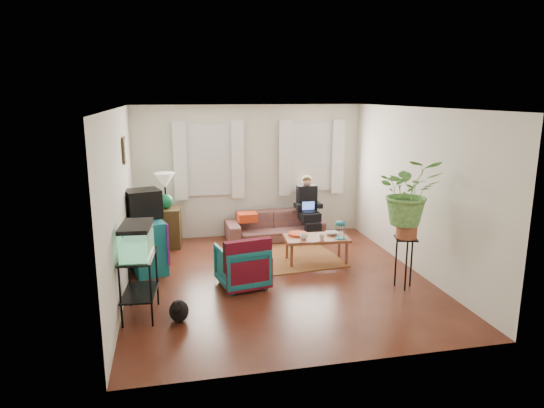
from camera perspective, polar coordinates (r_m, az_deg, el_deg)
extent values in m
cube|color=#4F2B14|center=(7.59, 0.64, -8.79)|extent=(4.50, 5.00, 0.01)
cube|color=white|center=(7.06, 0.70, 11.24)|extent=(4.50, 5.00, 0.01)
cube|color=silver|center=(9.63, -2.63, 3.87)|extent=(4.50, 0.01, 2.60)
cube|color=silver|center=(4.88, 7.20, -5.07)|extent=(4.50, 0.01, 2.60)
cube|color=silver|center=(7.07, -17.40, 0.03)|extent=(0.01, 5.00, 2.60)
cube|color=silver|center=(8.01, 16.58, 1.53)|extent=(0.01, 5.00, 2.60)
cube|color=white|center=(9.47, -7.42, 5.16)|extent=(1.08, 0.04, 1.38)
cube|color=white|center=(9.85, 4.59, 5.51)|extent=(1.08, 0.04, 1.38)
cube|color=white|center=(9.39, -7.38, 5.09)|extent=(1.36, 0.06, 1.50)
cube|color=white|center=(9.78, 4.73, 5.45)|extent=(1.36, 0.06, 1.50)
cube|color=#3D2616|center=(7.80, -16.93, 6.06)|extent=(0.04, 0.32, 0.40)
cube|color=brown|center=(8.50, 0.73, -6.32)|extent=(2.16, 1.80, 0.01)
imported|color=brown|center=(9.46, 0.30, -2.05)|extent=(1.90, 0.79, 0.74)
cube|color=#3F2617|center=(9.24, -12.24, -2.71)|extent=(0.55, 0.55, 0.73)
cube|color=navy|center=(8.10, -14.64, -4.61)|extent=(0.72, 1.04, 0.85)
cube|color=black|center=(8.03, -14.94, 0.04)|extent=(0.63, 0.60, 0.45)
cube|color=black|center=(6.48, -15.31, -9.31)|extent=(0.47, 0.76, 0.81)
cube|color=#7FD899|center=(6.27, -15.64, -4.07)|extent=(0.42, 0.69, 0.43)
ellipsoid|color=black|center=(6.32, -10.90, -12.02)|extent=(0.31, 0.42, 0.32)
imported|color=#11536A|center=(7.22, -3.54, -6.99)|extent=(0.79, 0.75, 0.70)
cube|color=#9E0A0A|center=(6.94, -2.81, -6.56)|extent=(0.72, 0.29, 0.57)
cube|color=brown|center=(8.28, 5.22, -5.33)|extent=(1.11, 0.66, 0.44)
imported|color=white|center=(8.06, 3.74, -3.82)|extent=(0.13, 0.13, 0.10)
imported|color=beige|center=(8.06, 5.88, -3.90)|extent=(0.10, 0.10, 0.09)
imported|color=white|center=(8.37, 7.05, -3.42)|extent=(0.22, 0.22, 0.05)
cylinder|color=#B21414|center=(8.29, 3.06, -3.55)|extent=(0.35, 0.35, 0.04)
cube|color=black|center=(7.39, 15.32, -6.69)|extent=(0.40, 0.40, 0.77)
imported|color=#599947|center=(7.15, 15.74, 0.22)|extent=(1.05, 0.97, 0.97)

